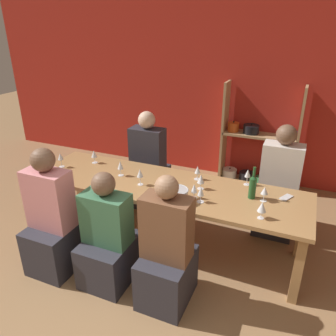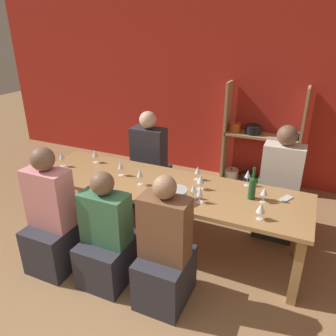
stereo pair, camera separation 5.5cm
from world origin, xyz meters
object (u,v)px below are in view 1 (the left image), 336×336
Objects in this scene: person_far_a at (277,193)px; person_far_b at (148,171)px; wine_glass_red_h at (248,174)px; person_near_b at (109,243)px; wine_glass_red_g at (140,174)px; cell_phone at (286,197)px; wine_bottle_green at (253,186)px; wine_glass_red_e at (60,157)px; wine_glass_red_i at (201,179)px; wine_glass_empty_b at (201,192)px; wine_glass_red_c at (265,191)px; wine_glass_red_b at (120,166)px; mixing_bowl at (176,195)px; wine_glass_empty_a at (262,207)px; wine_glass_red_a at (194,189)px; wine_glass_red_d at (94,154)px; wine_glass_red_f at (40,166)px; person_near_a at (167,258)px; wine_glass_white_a at (198,170)px; dining_table at (164,191)px; person_near_c at (54,226)px; shelf_unit at (257,152)px.

person_far_b is at bearing 0.08° from person_far_a.
person_near_b is (-1.05, -1.08, -0.45)m from wine_glass_red_h.
cell_phone is (1.44, 0.31, -0.12)m from wine_glass_red_g.
wine_glass_red_e is at bearing -176.72° from wine_bottle_green.
wine_glass_red_i is (0.61, 0.16, -0.02)m from wine_glass_red_g.
wine_glass_empty_b is at bearing -121.52° from wine_glass_red_h.
cell_phone is at bearing 32.76° from person_near_b.
person_far_a is (0.20, 0.71, -0.38)m from wine_bottle_green.
wine_glass_red_h is at bearing 127.15° from wine_glass_red_c.
person_near_b is at bearing -68.76° from wine_glass_red_b.
mixing_bowl is 1.46× the size of wine_glass_empty_a.
cell_phone is at bearing 100.98° from person_far_a.
cell_phone is 0.15× the size of person_near_b.
wine_glass_red_a is at bearing -10.19° from wine_glass_red_b.
wine_glass_red_i is at bearing 45.08° from person_far_a.
wine_glass_red_d is at bearing -179.95° from cell_phone.
person_near_b is at bearing -128.53° from wine_glass_red_i.
person_near_a is (1.71, -0.41, -0.40)m from wine_glass_red_f.
wine_glass_white_a is 0.90× the size of wine_glass_red_b.
person_near_a is at bearing -2.00° from person_near_b.
wine_glass_empty_b is 1.22m from person_far_a.
wine_glass_red_f is at bearing -162.16° from wine_glass_red_h.
wine_glass_empty_a is 0.65m from wine_glass_red_h.
wine_glass_red_d reaches higher than dining_table.
person_far_a is (2.12, 0.58, -0.37)m from wine_glass_red_d.
person_near_c is at bearing -40.62° from wine_glass_red_f.
person_near_c is (-0.84, -0.79, -0.19)m from dining_table.
mixing_bowl is at bearing -153.90° from cell_phone.
wine_glass_red_h reaches higher than wine_glass_red_a.
wine_glass_empty_a is at bearing -110.17° from cell_phone.
wine_glass_red_e is (-1.56, 0.21, 0.06)m from mixing_bowl.
wine_glass_red_a is 0.67m from wine_glass_red_c.
wine_glass_red_g is 0.14× the size of person_near_c.
person_far_b is (-0.87, 0.52, -0.37)m from wine_glass_white_a.
wine_bottle_green is 2.02× the size of wine_glass_red_d.
mixing_bowl is at bearing -152.47° from wine_bottle_green.
wine_glass_red_b is at bearing 93.61° from person_far_b.
wine_glass_red_c is 1.79m from person_far_b.
wine_glass_white_a is 0.76m from wine_glass_red_c.
wine_bottle_green is at bearing -83.12° from shelf_unit.
wine_glass_red_g is at bearing -165.35° from wine_glass_red_i.
wine_glass_red_b is 1.77m from cell_phone.
mixing_bowl is 1.60m from wine_glass_red_f.
person_far_a is (0.06, 1.04, -0.37)m from wine_glass_empty_a.
wine_glass_red_e is (-0.29, -0.26, 0.01)m from wine_glass_red_d.
wine_glass_red_e is (-2.33, -0.11, 0.02)m from wine_glass_red_c.
person_near_b reaches higher than wine_glass_red_d.
cell_phone is (2.23, 0.00, -0.11)m from wine_glass_red_d.
person_far_a is at bearing 57.08° from wine_glass_empty_b.
mixing_bowl is 0.18× the size of person_far_b.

